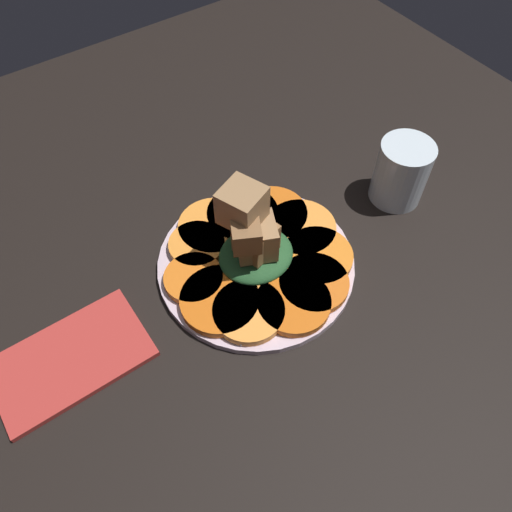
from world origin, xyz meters
TOP-DOWN VIEW (x-y plane):
  - table_slab at (0.00, 0.00)cm, footprint 120.00×120.00cm
  - plate at (0.00, 0.00)cm, footprint 25.52×25.52cm
  - carrot_slice_0 at (7.71, 0.61)cm, footprint 9.54×9.54cm
  - carrot_slice_1 at (6.03, 4.76)cm, footprint 9.64×9.64cm
  - carrot_slice_2 at (2.72, 7.07)cm, footprint 9.87×9.87cm
  - carrot_slice_3 at (-1.72, 7.57)cm, footprint 9.49×9.49cm
  - carrot_slice_4 at (-5.15, 6.19)cm, footprint 7.40×7.40cm
  - carrot_slice_5 at (-8.19, 1.90)cm, footprint 7.45×7.45cm
  - carrot_slice_6 at (-7.18, -2.60)cm, footprint 9.74×9.74cm
  - carrot_slice_7 at (-5.18, -5.89)cm, footprint 8.73×8.73cm
  - carrot_slice_8 at (-0.02, -7.96)cm, footprint 9.10×9.10cm
  - carrot_slice_9 at (3.71, -7.24)cm, footprint 8.74×8.74cm
  - carrot_slice_10 at (6.69, -4.29)cm, footprint 9.12×9.12cm
  - center_pile at (-0.34, 0.25)cm, footprint 9.78×9.23cm
  - fork at (0.05, -4.79)cm, footprint 19.08×8.22cm
  - water_glass at (23.60, -1.28)cm, footprint 7.41×7.41cm
  - napkin at (-25.10, 1.20)cm, footprint 17.43×10.46cm

SIDE VIEW (x-z plane):
  - table_slab at x=0.00cm, z-range 0.00..2.00cm
  - napkin at x=-25.10cm, z-range 2.00..2.80cm
  - plate at x=0.00cm, z-range 1.99..3.04cm
  - fork at x=0.05cm, z-range 3.10..3.50cm
  - carrot_slice_0 at x=7.71cm, z-range 3.10..4.18cm
  - carrot_slice_1 at x=6.03cm, z-range 3.10..4.18cm
  - carrot_slice_2 at x=2.72cm, z-range 3.10..4.18cm
  - carrot_slice_3 at x=-1.72cm, z-range 3.10..4.18cm
  - carrot_slice_4 at x=-5.15cm, z-range 3.10..4.18cm
  - carrot_slice_5 at x=-8.19cm, z-range 3.10..4.18cm
  - carrot_slice_6 at x=-7.18cm, z-range 3.10..4.18cm
  - carrot_slice_7 at x=-5.18cm, z-range 3.10..4.18cm
  - carrot_slice_8 at x=-0.02cm, z-range 3.10..4.18cm
  - carrot_slice_9 at x=3.71cm, z-range 3.10..4.18cm
  - carrot_slice_10 at x=6.69cm, z-range 3.10..4.18cm
  - water_glass at x=23.60cm, z-range 2.00..11.23cm
  - center_pile at x=-0.34cm, z-range 1.64..13.50cm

